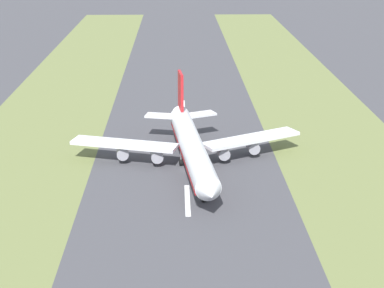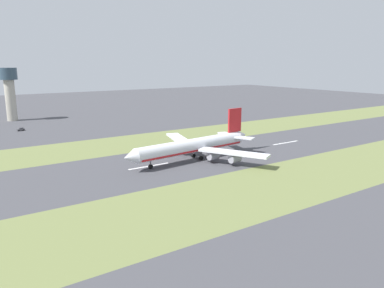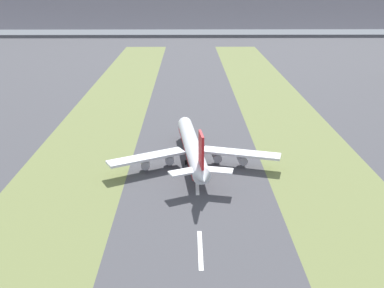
# 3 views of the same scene
# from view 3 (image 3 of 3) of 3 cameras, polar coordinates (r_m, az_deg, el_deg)

# --- Properties ---
(ground_plane) EXTENTS (800.00, 800.00, 0.00)m
(ground_plane) POSITION_cam_3_polar(r_m,az_deg,el_deg) (173.95, 0.52, -2.08)
(ground_plane) COLOR #424247
(grass_median_west) EXTENTS (40.00, 600.00, 0.01)m
(grass_median_west) POSITION_cam_3_polar(r_m,az_deg,el_deg) (178.88, -14.06, -2.08)
(grass_median_west) COLOR olive
(grass_median_west) RESTS_ON ground
(grass_median_east) EXTENTS (40.00, 600.00, 0.01)m
(grass_median_east) POSITION_cam_3_polar(r_m,az_deg,el_deg) (180.46, 14.96, -1.96)
(grass_median_east) COLOR olive
(grass_median_east) RESTS_ON ground
(centreline_dash_near) EXTENTS (1.20, 18.00, 0.01)m
(centreline_dash_near) POSITION_cam_3_polar(r_m,az_deg,el_deg) (120.24, 1.06, -13.24)
(centreline_dash_near) COLOR silver
(centreline_dash_near) RESTS_ON ground
(centreline_dash_mid) EXTENTS (1.20, 18.00, 0.01)m
(centreline_dash_mid) POSITION_cam_3_polar(r_m,az_deg,el_deg) (155.09, 0.66, -5.01)
(centreline_dash_mid) COLOR silver
(centreline_dash_mid) RESTS_ON ground
(centreline_dash_far) EXTENTS (1.20, 18.00, 0.01)m
(centreline_dash_far) POSITION_cam_3_polar(r_m,az_deg,el_deg) (191.96, 0.41, 0.14)
(centreline_dash_far) COLOR silver
(centreline_dash_far) RESTS_ON ground
(airplane_main_jet) EXTENTS (63.79, 67.21, 20.20)m
(airplane_main_jet) POSITION_cam_3_polar(r_m,az_deg,el_deg) (169.34, 0.07, -0.53)
(airplane_main_jet) COLOR silver
(airplane_main_jet) RESTS_ON ground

